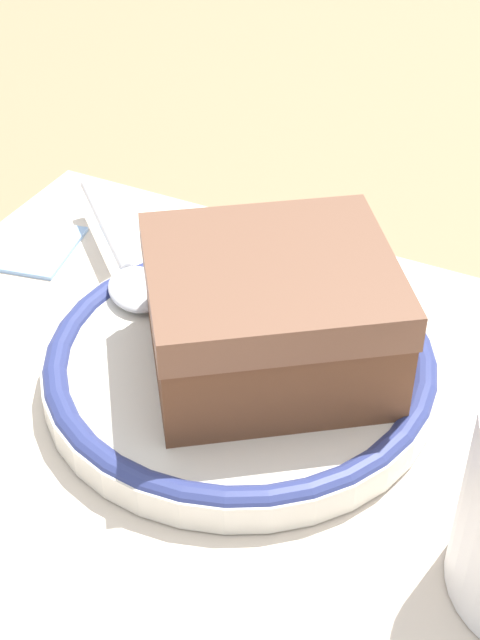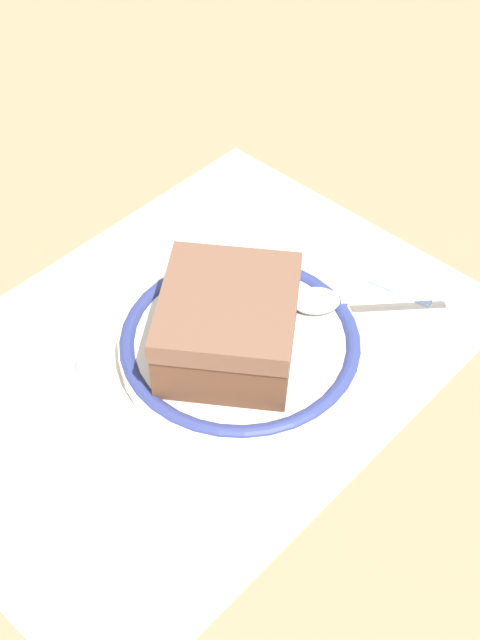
{
  "view_description": "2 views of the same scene",
  "coord_description": "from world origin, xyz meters",
  "px_view_note": "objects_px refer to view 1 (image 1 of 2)",
  "views": [
    {
      "loc": [
        -0.11,
        0.25,
        0.28
      ],
      "look_at": [
        0.03,
        -0.02,
        0.04
      ],
      "focal_mm": 50.93,
      "sensor_mm": 36.0,
      "label": 1
    },
    {
      "loc": [
        -0.27,
        -0.3,
        0.47
      ],
      "look_at": [
        0.03,
        -0.02,
        0.04
      ],
      "focal_mm": 48.1,
      "sensor_mm": 36.0,
      "label": 2
    }
  ],
  "objects_px": {
    "plate": "(240,364)",
    "sugar_packet": "(44,245)",
    "cake_slice": "(270,314)",
    "spoon": "(126,266)"
  },
  "relations": [
    {
      "from": "plate",
      "to": "spoon",
      "type": "bearing_deg",
      "value": -21.96
    },
    {
      "from": "plate",
      "to": "sugar_packet",
      "type": "relative_size",
      "value": 3.5
    },
    {
      "from": "cake_slice",
      "to": "spoon",
      "type": "xyz_separation_m",
      "value": [
        0.09,
        -0.03,
        -0.02
      ]
    },
    {
      "from": "cake_slice",
      "to": "sugar_packet",
      "type": "relative_size",
      "value": 2.7
    },
    {
      "from": "spoon",
      "to": "sugar_packet",
      "type": "xyz_separation_m",
      "value": [
        0.06,
        -0.02,
        -0.02
      ]
    },
    {
      "from": "plate",
      "to": "sugar_packet",
      "type": "distance_m",
      "value": 0.15
    },
    {
      "from": "spoon",
      "to": "sugar_packet",
      "type": "distance_m",
      "value": 0.07
    },
    {
      "from": "cake_slice",
      "to": "sugar_packet",
      "type": "distance_m",
      "value": 0.17
    },
    {
      "from": "plate",
      "to": "spoon",
      "type": "height_order",
      "value": "spoon"
    },
    {
      "from": "spoon",
      "to": "sugar_packet",
      "type": "height_order",
      "value": "spoon"
    }
  ]
}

